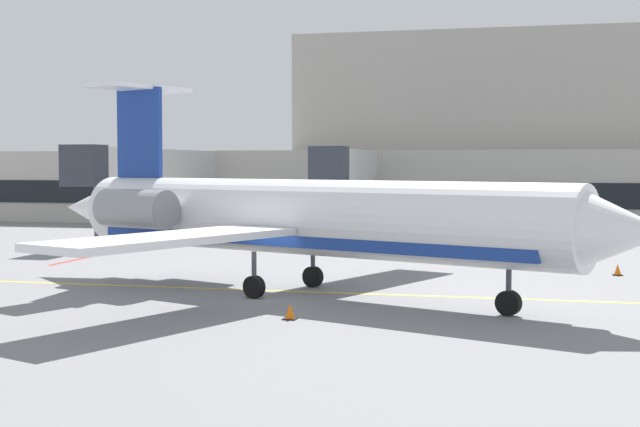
% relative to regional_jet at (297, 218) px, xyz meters
% --- Properties ---
extents(ground, '(120.00, 120.00, 0.11)m').
position_rel_regional_jet_xyz_m(ground, '(-0.81, -1.50, -3.20)').
color(ground, slate).
extents(terminal_building, '(76.46, 13.30, 16.99)m').
position_rel_regional_jet_xyz_m(terminal_building, '(-0.44, 45.54, 3.09)').
color(terminal_building, '#B7B2A8').
rests_on(terminal_building, ground).
extents(jet_bridge_west, '(2.40, 16.06, 6.54)m').
position_rel_regional_jet_xyz_m(jet_bridge_west, '(-4.06, 29.77, 1.99)').
color(jet_bridge_west, silver).
rests_on(jet_bridge_west, ground).
extents(jet_bridge_east, '(2.40, 23.19, 6.56)m').
position_rel_regional_jet_xyz_m(jet_bridge_east, '(-18.33, 26.14, 2.03)').
color(jet_bridge_east, silver).
rests_on(jet_bridge_east, ground).
extents(regional_jet, '(28.30, 23.71, 8.99)m').
position_rel_regional_jet_xyz_m(regional_jet, '(0.00, 0.00, 0.00)').
color(regional_jet, white).
rests_on(regional_jet, ground).
extents(baggage_tug, '(3.63, 3.21, 1.87)m').
position_rel_regional_jet_xyz_m(baggage_tug, '(-1.83, 27.07, -2.28)').
color(baggage_tug, '#1E4CB2').
rests_on(baggage_tug, ground).
extents(pushback_tractor, '(3.17, 2.34, 1.93)m').
position_rel_regional_jet_xyz_m(pushback_tractor, '(6.72, 28.05, -2.28)').
color(pushback_tractor, '#1E4CB2').
rests_on(pushback_tractor, ground).
extents(safety_cone_alpha, '(0.47, 0.47, 0.55)m').
position_rel_regional_jet_xyz_m(safety_cone_alpha, '(13.41, 9.49, -2.90)').
color(safety_cone_alpha, orange).
rests_on(safety_cone_alpha, ground).
extents(safety_cone_bravo, '(0.47, 0.47, 0.55)m').
position_rel_regional_jet_xyz_m(safety_cone_bravo, '(1.36, -6.04, -2.90)').
color(safety_cone_bravo, orange).
rests_on(safety_cone_bravo, ground).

